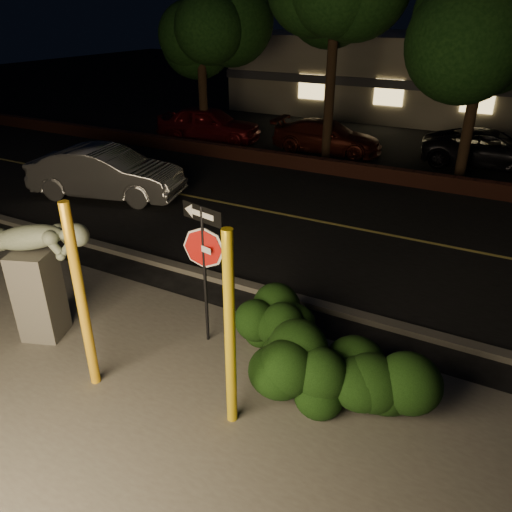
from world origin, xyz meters
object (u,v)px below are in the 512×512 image
(yellow_pole_right, at_px, (230,334))
(yellow_pole_left, at_px, (81,300))
(silver_sedan, at_px, (106,173))
(parked_car_red, at_px, (209,124))
(parked_car_dark, at_px, (490,149))
(sculpture, at_px, (35,268))
(parked_car_darkred, at_px, (327,137))
(signpost, at_px, (203,249))

(yellow_pole_right, bearing_deg, yellow_pole_left, -171.78)
(yellow_pole_left, xyz_separation_m, silver_sedan, (-5.84, 6.55, -0.74))
(parked_car_red, xyz_separation_m, parked_car_dark, (11.09, 1.62, -0.10))
(yellow_pole_right, distance_m, parked_car_dark, 15.39)
(sculpture, height_order, parked_car_darkred, sculpture)
(parked_car_red, relative_size, parked_car_darkred, 1.02)
(parked_car_darkred, bearing_deg, yellow_pole_right, -167.00)
(signpost, bearing_deg, parked_car_darkred, 114.69)
(yellow_pole_left, relative_size, sculpture, 1.36)
(yellow_pole_left, height_order, parked_car_darkred, yellow_pole_left)
(parked_car_dark, bearing_deg, yellow_pole_left, 160.33)
(signpost, distance_m, parked_car_darkred, 13.30)
(yellow_pole_right, xyz_separation_m, sculpture, (-3.94, 0.21, -0.12))
(yellow_pole_left, distance_m, parked_car_darkred, 14.85)
(parked_car_darkred, bearing_deg, yellow_pole_left, -175.90)
(yellow_pole_left, xyz_separation_m, yellow_pole_right, (2.29, 0.33, -0.02))
(yellow_pole_right, distance_m, parked_car_red, 16.51)
(parked_car_darkred, bearing_deg, signpost, -170.90)
(yellow_pole_right, height_order, parked_car_darkred, yellow_pole_right)
(sculpture, relative_size, parked_car_dark, 0.46)
(sculpture, height_order, silver_sedan, sculpture)
(signpost, distance_m, silver_sedan, 8.37)
(yellow_pole_left, relative_size, signpost, 1.19)
(yellow_pole_right, relative_size, silver_sedan, 0.64)
(signpost, height_order, parked_car_red, signpost)
(yellow_pole_left, height_order, sculpture, yellow_pole_left)
(parked_car_red, bearing_deg, signpost, -156.90)
(yellow_pole_left, bearing_deg, yellow_pole_right, 8.22)
(yellow_pole_right, relative_size, parked_car_darkred, 0.68)
(parked_car_dark, bearing_deg, signpost, 162.21)
(yellow_pole_right, bearing_deg, signpost, 133.31)
(yellow_pole_right, xyz_separation_m, parked_car_darkred, (-4.13, 14.38, -0.85))
(yellow_pole_right, relative_size, parked_car_dark, 0.62)
(silver_sedan, height_order, parked_car_darkred, silver_sedan)
(silver_sedan, relative_size, parked_car_red, 1.04)
(parked_car_darkred, bearing_deg, silver_sedan, 150.88)
(yellow_pole_left, height_order, parked_car_dark, yellow_pole_left)
(silver_sedan, distance_m, parked_car_dark, 13.45)
(yellow_pole_left, distance_m, parked_car_red, 15.64)
(signpost, relative_size, sculpture, 1.15)
(yellow_pole_left, xyz_separation_m, parked_car_dark, (4.11, 15.59, -0.84))
(parked_car_red, bearing_deg, parked_car_darkred, -91.72)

